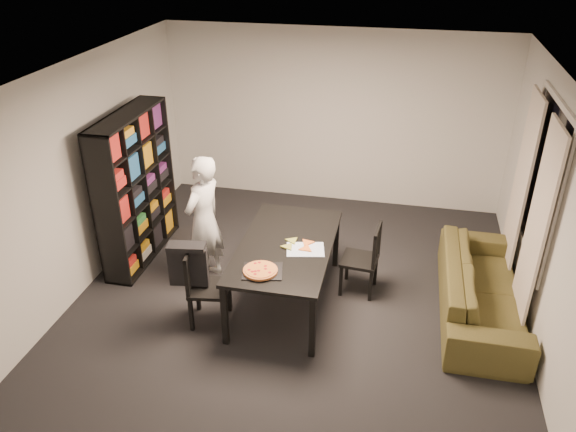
% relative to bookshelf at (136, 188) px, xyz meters
% --- Properties ---
extents(room, '(5.01, 5.51, 2.61)m').
position_rel_bookshelf_xyz_m(room, '(2.16, -0.60, 0.35)').
color(room, black).
rests_on(room, ground).
extents(window_pane, '(0.02, 1.40, 1.60)m').
position_rel_bookshelf_xyz_m(window_pane, '(4.64, -0.00, 0.55)').
color(window_pane, black).
rests_on(window_pane, room).
extents(window_frame, '(0.03, 1.52, 1.72)m').
position_rel_bookshelf_xyz_m(window_frame, '(4.64, -0.00, 0.55)').
color(window_frame, white).
rests_on(window_frame, room).
extents(curtain_left, '(0.03, 0.70, 2.25)m').
position_rel_bookshelf_xyz_m(curtain_left, '(4.56, -0.52, 0.20)').
color(curtain_left, beige).
rests_on(curtain_left, room).
extents(curtain_right, '(0.03, 0.70, 2.25)m').
position_rel_bookshelf_xyz_m(curtain_right, '(4.56, 0.52, 0.20)').
color(curtain_right, beige).
rests_on(curtain_right, room).
extents(bookshelf, '(0.35, 1.50, 1.90)m').
position_rel_bookshelf_xyz_m(bookshelf, '(0.00, 0.00, 0.00)').
color(bookshelf, black).
rests_on(bookshelf, room).
extents(dining_table, '(1.00, 1.80, 0.75)m').
position_rel_bookshelf_xyz_m(dining_table, '(2.04, -0.61, -0.27)').
color(dining_table, black).
rests_on(dining_table, room).
extents(chair_left, '(0.47, 0.47, 0.89)m').
position_rel_bookshelf_xyz_m(chair_left, '(1.24, -1.15, -0.44)').
color(chair_left, black).
rests_on(chair_left, room).
extents(chair_right, '(0.44, 0.44, 0.87)m').
position_rel_bookshelf_xyz_m(chair_right, '(2.91, -0.23, -0.45)').
color(chair_right, black).
rests_on(chair_right, room).
extents(draped_jacket, '(0.42, 0.23, 0.49)m').
position_rel_bookshelf_xyz_m(draped_jacket, '(1.12, -1.16, -0.22)').
color(draped_jacket, black).
rests_on(draped_jacket, chair_left).
extents(person, '(0.54, 0.67, 1.60)m').
position_rel_bookshelf_xyz_m(person, '(1.01, -0.37, -0.15)').
color(person, silver).
rests_on(person, room).
extents(baking_tray, '(0.45, 0.39, 0.01)m').
position_rel_bookshelf_xyz_m(baking_tray, '(1.92, -1.18, -0.19)').
color(baking_tray, black).
rests_on(baking_tray, dining_table).
extents(pepperoni_pizza, '(0.35, 0.35, 0.03)m').
position_rel_bookshelf_xyz_m(pepperoni_pizza, '(1.91, -1.20, -0.17)').
color(pepperoni_pizza, '#AE6032').
rests_on(pepperoni_pizza, dining_table).
extents(kitchen_towel, '(0.45, 0.38, 0.01)m').
position_rel_bookshelf_xyz_m(kitchen_towel, '(2.27, -0.68, -0.19)').
color(kitchen_towel, silver).
rests_on(kitchen_towel, dining_table).
extents(pizza_slices, '(0.39, 0.33, 0.01)m').
position_rel_bookshelf_xyz_m(pizza_slices, '(2.18, -0.61, -0.18)').
color(pizza_slices, '#B69838').
rests_on(pizza_slices, dining_table).
extents(sofa, '(0.84, 2.15, 0.63)m').
position_rel_bookshelf_xyz_m(sofa, '(4.19, -0.36, -0.64)').
color(sofa, '#403D19').
rests_on(sofa, room).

